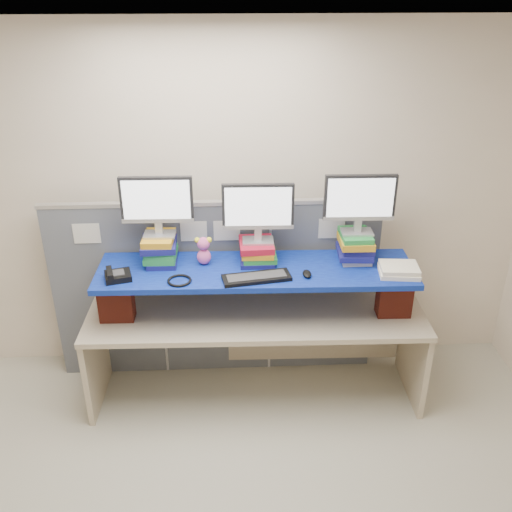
{
  "coord_description": "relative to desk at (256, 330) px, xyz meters",
  "views": [
    {
      "loc": [
        0.13,
        -2.19,
        3.09
      ],
      "look_at": [
        0.31,
        1.42,
        1.24
      ],
      "focal_mm": 40.0,
      "sensor_mm": 36.0,
      "label": 1
    }
  ],
  "objects": [
    {
      "name": "room",
      "position": [
        -0.31,
        -1.42,
        0.79
      ],
      "size": [
        5.0,
        4.0,
        2.8
      ],
      "color": "beige",
      "rests_on": "ground"
    },
    {
      "name": "cubicle_partition",
      "position": [
        -0.31,
        0.36,
        0.16
      ],
      "size": [
        2.6,
        0.06,
        1.53
      ],
      "color": "#4E535C",
      "rests_on": "ground"
    },
    {
      "name": "desk",
      "position": [
        0.0,
        0.0,
        0.0
      ],
      "size": [
        2.54,
        0.79,
        0.77
      ],
      "rotation": [
        0.0,
        0.0,
        -0.02
      ],
      "color": "#BAA98D",
      "rests_on": "ground"
    },
    {
      "name": "brick_pier_left",
      "position": [
        -1.02,
        -0.03,
        0.32
      ],
      "size": [
        0.25,
        0.14,
        0.34
      ],
      "primitive_type": "cube",
      "rotation": [
        0.0,
        0.0,
        -0.02
      ],
      "color": "maroon",
      "rests_on": "desk"
    },
    {
      "name": "brick_pier_right",
      "position": [
        1.02,
        -0.07,
        0.32
      ],
      "size": [
        0.25,
        0.14,
        0.34
      ],
      "primitive_type": "cube",
      "rotation": [
        0.0,
        0.0,
        -0.02
      ],
      "color": "maroon",
      "rests_on": "desk"
    },
    {
      "name": "blue_board",
      "position": [
        0.0,
        0.0,
        0.51
      ],
      "size": [
        2.29,
        0.62,
        0.04
      ],
      "primitive_type": "cube",
      "rotation": [
        0.0,
        0.0,
        -0.02
      ],
      "color": "navy",
      "rests_on": "brick_pier_left"
    },
    {
      "name": "book_stack_left",
      "position": [
        -0.69,
        0.14,
        0.64
      ],
      "size": [
        0.26,
        0.31,
        0.22
      ],
      "color": "navy",
      "rests_on": "blue_board"
    },
    {
      "name": "book_stack_center",
      "position": [
        0.02,
        0.12,
        0.61
      ],
      "size": [
        0.27,
        0.3,
        0.16
      ],
      "color": "navy",
      "rests_on": "blue_board"
    },
    {
      "name": "book_stack_right",
      "position": [
        0.74,
        0.11,
        0.64
      ],
      "size": [
        0.27,
        0.3,
        0.21
      ],
      "color": "#B5B2AD",
      "rests_on": "blue_board"
    },
    {
      "name": "monitor_left",
      "position": [
        -0.69,
        0.13,
        1.0
      ],
      "size": [
        0.51,
        0.15,
        0.44
      ],
      "rotation": [
        0.0,
        0.0,
        -0.02
      ],
      "color": "#ADADB2",
      "rests_on": "book_stack_left"
    },
    {
      "name": "monitor_center",
      "position": [
        0.02,
        0.12,
        0.94
      ],
      "size": [
        0.51,
        0.15,
        0.44
      ],
      "rotation": [
        0.0,
        0.0,
        -0.02
      ],
      "color": "#ADADB2",
      "rests_on": "book_stack_center"
    },
    {
      "name": "monitor_right",
      "position": [
        0.74,
        0.1,
        1.0
      ],
      "size": [
        0.51,
        0.15,
        0.44
      ],
      "rotation": [
        0.0,
        0.0,
        -0.02
      ],
      "color": "#ADADB2",
      "rests_on": "book_stack_right"
    },
    {
      "name": "keyboard",
      "position": [
        -0.0,
        -0.16,
        0.55
      ],
      "size": [
        0.49,
        0.23,
        0.03
      ],
      "rotation": [
        0.0,
        0.0,
        0.17
      ],
      "color": "black",
      "rests_on": "blue_board"
    },
    {
      "name": "mouse",
      "position": [
        0.35,
        -0.13,
        0.55
      ],
      "size": [
        0.1,
        0.12,
        0.03
      ],
      "primitive_type": "ellipsoid",
      "rotation": [
        0.0,
        0.0,
        -0.36
      ],
      "color": "black",
      "rests_on": "blue_board"
    },
    {
      "name": "desk_phone",
      "position": [
        -0.97,
        -0.11,
        0.56
      ],
      "size": [
        0.21,
        0.2,
        0.07
      ],
      "rotation": [
        0.0,
        0.0,
        0.26
      ],
      "color": "black",
      "rests_on": "blue_board"
    },
    {
      "name": "headset",
      "position": [
        -0.54,
        -0.17,
        0.54
      ],
      "size": [
        0.18,
        0.18,
        0.02
      ],
      "primitive_type": "torus",
      "rotation": [
        0.0,
        0.0,
        0.09
      ],
      "color": "black",
      "rests_on": "blue_board"
    },
    {
      "name": "plush_toy",
      "position": [
        -0.37,
        0.09,
        0.64
      ],
      "size": [
        0.13,
        0.09,
        0.21
      ],
      "rotation": [
        0.0,
        0.0,
        0.08
      ],
      "color": "#DC539C",
      "rests_on": "blue_board"
    },
    {
      "name": "binder_stack",
      "position": [
        1.0,
        -0.13,
        0.56
      ],
      "size": [
        0.29,
        0.24,
        0.07
      ],
      "rotation": [
        0.0,
        0.0,
        -0.09
      ],
      "color": "white",
      "rests_on": "blue_board"
    }
  ]
}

